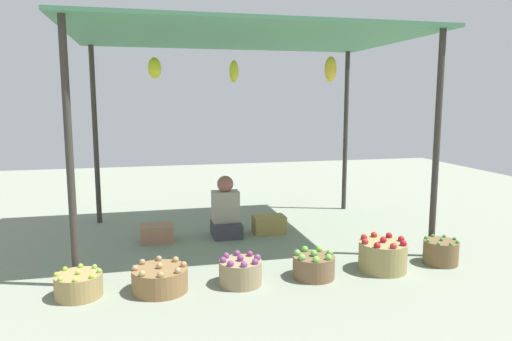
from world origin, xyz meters
The scene contains 11 objects.
ground_plane centered at (0.00, 0.00, 0.00)m, with size 14.00×14.00×0.00m, color gray.
market_stall_structure centered at (0.00, 0.00, 2.36)m, with size 4.06×2.70×2.52m.
vendor_person centered at (-0.23, 0.13, 0.30)m, with size 0.36×0.44×0.78m.
basket_limes centered at (-1.83, -1.47, 0.11)m, with size 0.41×0.41×0.25m.
basket_potatoes centered at (-1.12, -1.50, 0.11)m, with size 0.51×0.51×0.27m.
basket_purple_onions centered at (-0.37, -1.52, 0.12)m, with size 0.41×0.41×0.29m.
basket_green_apples centered at (0.37, -1.51, 0.12)m, with size 0.41×0.41×0.28m.
basket_red_apples centered at (1.13, -1.49, 0.15)m, with size 0.49×0.49×0.36m.
basket_green_chilies centered at (1.83, -1.45, 0.13)m, with size 0.36×0.36×0.28m.
wooden_crate_near_vendor centered at (0.35, 0.13, 0.11)m, with size 0.42×0.27×0.23m, color #9F8748.
wooden_crate_stacked_rear centered at (-1.10, 0.07, 0.11)m, with size 0.40×0.29×0.21m, color #A8765B.
Camera 1 is at (-1.21, -5.72, 1.73)m, focal length 33.12 mm.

